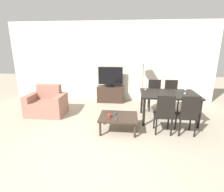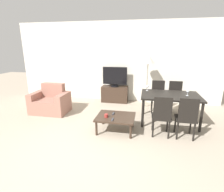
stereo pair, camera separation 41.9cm
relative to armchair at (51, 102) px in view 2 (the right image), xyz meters
name	(u,v)px [view 2 (the right image)]	position (x,y,z in m)	size (l,w,h in m)	color
ground_plane	(78,158)	(1.63, -1.96, -0.30)	(18.00, 18.00, 0.00)	tan
wall_back	(115,62)	(1.63, 1.62, 1.05)	(7.09, 0.06, 2.70)	silver
armchair	(51,102)	(0.00, 0.00, 0.00)	(1.03, 0.71, 0.83)	#9E6B5B
tv_stand	(115,94)	(1.67, 1.35, -0.02)	(0.90, 0.40, 0.55)	#38281E
tv	(115,77)	(1.67, 1.35, 0.59)	(0.83, 0.29, 0.67)	black
coffee_table	(116,118)	(2.09, -0.80, 0.02)	(0.86, 0.69, 0.36)	#38281E
dining_table	(170,98)	(3.33, -0.07, 0.36)	(1.41, 0.97, 0.73)	black
dining_chair_near	(162,115)	(3.09, -0.86, 0.20)	(0.40, 0.40, 0.91)	black
dining_chair_far	(175,96)	(3.58, 0.73, 0.20)	(0.40, 0.40, 0.91)	black
dining_chair_near_right	(187,117)	(3.58, -0.86, 0.20)	(0.40, 0.40, 0.91)	black
dining_chair_far_left	(158,95)	(3.09, 0.73, 0.20)	(0.40, 0.40, 0.91)	black
floor_lamp	(148,61)	(2.75, 1.18, 1.15)	(0.37, 0.37, 1.65)	gray
remote_primary	(113,114)	(2.01, -0.69, 0.07)	(0.04, 0.15, 0.02)	#38383D
remote_secondary	(112,119)	(2.06, -1.02, 0.07)	(0.04, 0.15, 0.02)	#38383D
cup_white_near	(106,116)	(1.89, -0.91, 0.10)	(0.08, 0.08, 0.08)	maroon
wine_glass_left	(188,92)	(3.72, -0.08, 0.54)	(0.07, 0.07, 0.15)	silver
wine_glass_center	(147,87)	(2.76, 0.24, 0.54)	(0.07, 0.07, 0.15)	silver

